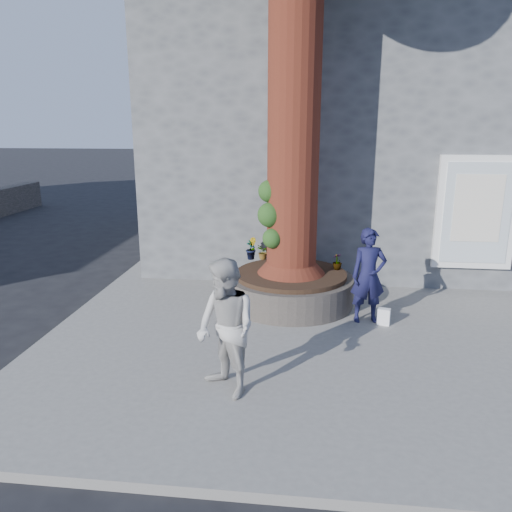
# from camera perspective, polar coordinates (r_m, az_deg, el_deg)

# --- Properties ---
(ground) EXTENTS (120.00, 120.00, 0.00)m
(ground) POSITION_cam_1_polar(r_m,az_deg,el_deg) (7.68, -2.89, -11.15)
(ground) COLOR black
(ground) RESTS_ON ground
(pavement) EXTENTS (9.00, 8.00, 0.12)m
(pavement) POSITION_cam_1_polar(r_m,az_deg,el_deg) (8.49, 8.39, -8.24)
(pavement) COLOR slate
(pavement) RESTS_ON ground
(yellow_line) EXTENTS (0.10, 30.00, 0.01)m
(yellow_line) POSITION_cam_1_polar(r_m,az_deg,el_deg) (9.49, -20.47, -6.87)
(yellow_line) COLOR yellow
(yellow_line) RESTS_ON ground
(stone_shop) EXTENTS (10.30, 8.30, 6.30)m
(stone_shop) POSITION_cam_1_polar(r_m,az_deg,el_deg) (14.06, 12.39, 13.72)
(stone_shop) COLOR #4E5153
(stone_shop) RESTS_ON ground
(planter) EXTENTS (2.30, 2.30, 0.60)m
(planter) POSITION_cam_1_polar(r_m,az_deg,el_deg) (9.30, 3.98, -3.69)
(planter) COLOR black
(planter) RESTS_ON pavement
(man) EXTENTS (0.64, 0.47, 1.60)m
(man) POSITION_cam_1_polar(r_m,az_deg,el_deg) (8.51, 12.74, -2.21)
(man) COLOR #131436
(man) RESTS_ON pavement
(woman) EXTENTS (1.05, 1.05, 1.72)m
(woman) POSITION_cam_1_polar(r_m,az_deg,el_deg) (6.09, -3.44, -8.29)
(woman) COLOR #B0ADA9
(woman) RESTS_ON pavement
(shopping_bag) EXTENTS (0.22, 0.17, 0.28)m
(shopping_bag) POSITION_cam_1_polar(r_m,az_deg,el_deg) (8.63, 14.40, -6.73)
(shopping_bag) COLOR white
(shopping_bag) RESTS_ON pavement
(plant_a) EXTENTS (0.23, 0.24, 0.38)m
(plant_a) POSITION_cam_1_polar(r_m,az_deg,el_deg) (10.04, -0.58, 0.73)
(plant_a) COLOR gray
(plant_a) RESTS_ON planter
(plant_b) EXTENTS (0.27, 0.27, 0.44)m
(plant_b) POSITION_cam_1_polar(r_m,az_deg,el_deg) (10.03, -0.58, 0.88)
(plant_b) COLOR gray
(plant_b) RESTS_ON planter
(plant_c) EXTENTS (0.24, 0.24, 0.31)m
(plant_c) POSITION_cam_1_polar(r_m,az_deg,el_deg) (9.45, 9.28, -0.62)
(plant_c) COLOR gray
(plant_c) RESTS_ON planter
(plant_d) EXTENTS (0.34, 0.35, 0.30)m
(plant_d) POSITION_cam_1_polar(r_m,az_deg,el_deg) (10.02, 0.83, 0.45)
(plant_d) COLOR gray
(plant_d) RESTS_ON planter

